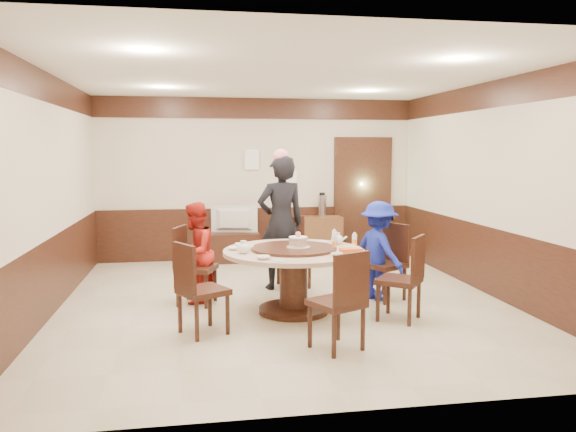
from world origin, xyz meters
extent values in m
plane|color=beige|center=(0.00, 0.00, 0.00)|extent=(6.00, 6.00, 0.00)
plane|color=white|center=(0.00, 0.00, 2.80)|extent=(6.00, 6.00, 0.00)
cube|color=beige|center=(0.00, 3.00, 1.40)|extent=(5.50, 0.04, 2.80)
cube|color=beige|center=(0.00, -3.00, 1.40)|extent=(5.50, 0.04, 2.80)
cube|color=beige|center=(-2.75, 0.00, 1.40)|extent=(0.04, 6.00, 2.80)
cube|color=beige|center=(2.75, 0.00, 1.40)|extent=(0.04, 6.00, 2.80)
cube|color=#341910|center=(0.00, 0.00, 0.45)|extent=(5.50, 6.00, 0.90)
cube|color=#341910|center=(0.00, 0.00, 2.62)|extent=(5.50, 6.00, 0.35)
cube|color=#341910|center=(1.90, 2.95, 1.05)|extent=(1.05, 0.08, 2.18)
cube|color=#92E29B|center=(1.90, 2.97, 1.05)|extent=(0.88, 0.02, 2.05)
cylinder|color=#341910|center=(0.04, -0.42, 0.03)|extent=(0.82, 0.82, 0.06)
cylinder|color=#341910|center=(0.04, -0.42, 0.35)|extent=(0.33, 0.33, 0.65)
cylinder|color=#C9A992|center=(0.04, -0.42, 0.72)|extent=(1.65, 1.65, 0.05)
cylinder|color=#341910|center=(0.04, -0.42, 0.77)|extent=(1.01, 1.01, 0.03)
cube|color=#341910|center=(1.29, -0.06, 0.45)|extent=(0.59, 0.59, 0.06)
cube|color=#341910|center=(1.47, 0.04, 0.72)|extent=(0.23, 0.39, 0.50)
cube|color=#341910|center=(1.29, -0.06, 0.21)|extent=(0.36, 0.36, 0.42)
cube|color=#341910|center=(0.26, 0.83, 0.45)|extent=(0.47, 0.47, 0.06)
cube|color=#341910|center=(0.25, 1.04, 0.72)|extent=(0.42, 0.07, 0.50)
cube|color=#341910|center=(0.26, 0.83, 0.21)|extent=(0.36, 0.36, 0.42)
cube|color=#341910|center=(-1.08, 0.14, 0.45)|extent=(0.56, 0.56, 0.06)
cube|color=#341910|center=(-1.28, 0.21, 0.72)|extent=(0.18, 0.41, 0.50)
cube|color=#341910|center=(-1.08, 0.14, 0.21)|extent=(0.36, 0.36, 0.42)
cube|color=#341910|center=(-1.02, -1.03, 0.45)|extent=(0.60, 0.60, 0.06)
cube|color=#341910|center=(-1.20, -1.13, 0.72)|extent=(0.24, 0.39, 0.50)
cube|color=#341910|center=(-1.02, -1.03, 0.21)|extent=(0.36, 0.36, 0.42)
cube|color=#341910|center=(0.23, -1.70, 0.45)|extent=(0.59, 0.59, 0.06)
cube|color=#341910|center=(0.33, -1.89, 0.72)|extent=(0.39, 0.22, 0.50)
cube|color=#341910|center=(0.23, -1.70, 0.21)|extent=(0.36, 0.36, 0.42)
cube|color=#341910|center=(1.16, -0.91, 0.45)|extent=(0.62, 0.62, 0.06)
cube|color=#341910|center=(1.32, -1.03, 0.72)|extent=(0.29, 0.36, 0.50)
cube|color=#341910|center=(1.16, -0.91, 0.21)|extent=(0.36, 0.36, 0.42)
imported|color=black|center=(0.07, 0.76, 0.92)|extent=(0.74, 0.56, 1.84)
imported|color=red|center=(-1.09, 0.22, 0.63)|extent=(0.67, 0.75, 1.26)
imported|color=#18259B|center=(1.22, -0.03, 0.63)|extent=(0.74, 0.93, 1.26)
cylinder|color=white|center=(0.09, -0.45, 0.79)|extent=(0.27, 0.27, 0.01)
cylinder|color=tan|center=(0.09, -0.45, 0.84)|extent=(0.22, 0.22, 0.10)
cylinder|color=white|center=(0.09, -0.45, 0.90)|extent=(0.22, 0.22, 0.01)
sphere|color=#EF7183|center=(0.09, -0.45, 0.94)|extent=(0.06, 0.06, 0.06)
ellipsoid|color=white|center=(-0.56, -0.57, 0.81)|extent=(0.17, 0.15, 0.13)
ellipsoid|color=white|center=(0.64, -0.13, 0.81)|extent=(0.17, 0.15, 0.13)
imported|color=white|center=(-0.54, -0.08, 0.77)|extent=(0.15, 0.15, 0.04)
imported|color=white|center=(0.43, -0.94, 0.77)|extent=(0.14, 0.14, 0.04)
imported|color=white|center=(-0.38, -0.94, 0.77)|extent=(0.15, 0.15, 0.04)
imported|color=white|center=(0.69, -0.56, 0.77)|extent=(0.13, 0.13, 0.04)
imported|color=white|center=(-0.65, -0.32, 0.77)|extent=(0.14, 0.14, 0.03)
imported|color=white|center=(0.17, 0.17, 0.77)|extent=(0.12, 0.12, 0.04)
cylinder|color=white|center=(-0.21, -1.07, 0.76)|extent=(0.18, 0.18, 0.01)
cylinder|color=white|center=(0.49, 0.08, 0.76)|extent=(0.18, 0.18, 0.01)
cube|color=white|center=(0.63, -0.78, 0.76)|extent=(0.30, 0.20, 0.02)
cube|color=#DD5319|center=(0.63, -0.78, 0.79)|extent=(0.24, 0.15, 0.04)
cylinder|color=white|center=(0.52, -0.49, 0.83)|extent=(0.06, 0.06, 0.16)
cylinder|color=white|center=(0.79, -0.38, 0.83)|extent=(0.06, 0.06, 0.16)
cylinder|color=white|center=(0.62, -0.06, 0.83)|extent=(0.06, 0.06, 0.16)
cube|color=#341910|center=(-0.44, 2.75, 0.25)|extent=(0.85, 0.45, 0.50)
imported|color=#949497|center=(-0.44, 2.75, 0.73)|extent=(0.80, 0.26, 0.46)
cube|color=brown|center=(1.05, 2.78, 0.38)|extent=(0.80, 0.40, 0.75)
cylinder|color=silver|center=(1.11, 2.78, 0.94)|extent=(0.15, 0.15, 0.38)
cube|color=white|center=(-0.10, 2.96, 1.75)|extent=(0.25, 0.00, 0.35)
cube|color=white|center=(0.55, 2.96, 1.45)|extent=(0.30, 0.00, 0.22)
camera|label=1|loc=(-1.08, -6.78, 1.90)|focal=35.00mm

